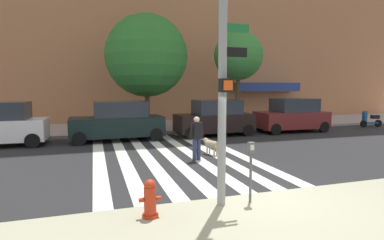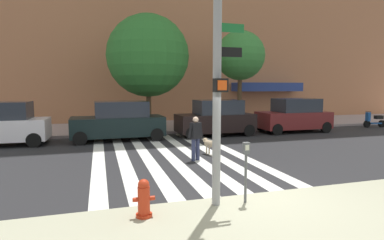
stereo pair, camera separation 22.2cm
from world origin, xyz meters
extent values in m
plane|color=#232326|center=(0.00, 5.52, 0.00)|extent=(160.00, 160.00, 0.00)
cube|color=gray|center=(0.00, 14.04, 0.07)|extent=(80.00, 6.00, 0.15)
cube|color=silver|center=(-3.60, 5.52, 0.00)|extent=(0.45, 10.44, 0.01)
cube|color=silver|center=(-2.70, 5.52, 0.00)|extent=(0.45, 10.44, 0.01)
cube|color=silver|center=(-1.80, 5.52, 0.00)|extent=(0.45, 10.44, 0.01)
cube|color=silver|center=(-0.90, 5.52, 0.00)|extent=(0.45, 10.44, 0.01)
cube|color=silver|center=(0.00, 5.52, 0.00)|extent=(0.45, 10.44, 0.01)
cube|color=silver|center=(0.90, 5.52, 0.00)|extent=(0.45, 10.44, 0.01)
cube|color=silver|center=(1.80, 5.52, 0.00)|extent=(0.45, 10.44, 0.01)
cube|color=navy|center=(9.88, 16.44, 2.75)|extent=(5.88, 1.60, 0.70)
cylinder|color=gray|center=(-1.12, -0.40, 3.05)|extent=(0.18, 0.18, 5.80)
cube|color=black|center=(-1.12, -0.60, 2.75)|extent=(0.28, 0.18, 0.28)
cube|color=#E54C14|center=(-1.12, -0.70, 2.75)|extent=(0.20, 0.01, 0.20)
cube|color=#19662D|center=(-0.82, -0.40, 3.95)|extent=(0.60, 0.03, 0.18)
cube|color=black|center=(-0.84, -0.40, 3.45)|extent=(0.56, 0.03, 0.20)
cylinder|color=#B82C14|center=(-2.73, -0.60, 0.18)|extent=(0.32, 0.32, 0.06)
cylinder|color=#B82C14|center=(-2.73, -0.60, 0.48)|extent=(0.24, 0.24, 0.55)
sphere|color=#B82C14|center=(-2.73, -0.60, 0.80)|extent=(0.23, 0.23, 0.23)
cylinder|color=#B82C14|center=(-2.90, -0.60, 0.51)|extent=(0.10, 0.09, 0.09)
cylinder|color=#B82C14|center=(-2.56, -0.60, 0.51)|extent=(0.10, 0.09, 0.09)
cylinder|color=#515456|center=(-0.45, -0.48, 0.70)|extent=(0.06, 0.06, 1.10)
cube|color=#515456|center=(-0.45, -0.48, 1.38)|extent=(0.14, 0.10, 0.26)
cube|color=beige|center=(-0.45, -0.53, 1.40)|extent=(0.09, 0.01, 0.12)
cylinder|color=black|center=(-6.40, 8.81, 0.33)|extent=(0.67, 0.24, 0.66)
cylinder|color=black|center=(-6.36, 10.46, 0.33)|extent=(0.67, 0.24, 0.66)
cube|color=black|center=(-2.62, 9.68, 0.73)|extent=(4.67, 2.09, 0.96)
cube|color=#232833|center=(-2.44, 9.68, 1.60)|extent=(2.66, 1.80, 0.79)
cylinder|color=black|center=(-4.43, 8.73, 0.33)|extent=(0.67, 0.24, 0.66)
cylinder|color=black|center=(-4.47, 10.54, 0.33)|extent=(0.67, 0.24, 0.66)
cylinder|color=black|center=(-0.77, 8.82, 0.33)|extent=(0.67, 0.24, 0.66)
cylinder|color=black|center=(-0.82, 10.63, 0.33)|extent=(0.67, 0.24, 0.66)
cube|color=black|center=(2.71, 9.68, 0.73)|extent=(4.39, 1.99, 0.97)
cube|color=#232833|center=(2.88, 9.69, 1.61)|extent=(2.58, 1.70, 0.79)
cylinder|color=black|center=(1.05, 8.78, 0.33)|extent=(0.67, 0.24, 0.66)
cylinder|color=black|center=(1.00, 10.46, 0.33)|extent=(0.67, 0.24, 0.66)
cylinder|color=black|center=(4.42, 8.90, 0.33)|extent=(0.67, 0.24, 0.66)
cylinder|color=black|center=(4.37, 10.58, 0.33)|extent=(0.67, 0.24, 0.66)
cube|color=maroon|center=(7.81, 9.68, 0.74)|extent=(4.31, 1.95, 0.98)
cube|color=#232833|center=(7.98, 9.68, 1.63)|extent=(2.53, 1.71, 0.80)
cylinder|color=black|center=(6.13, 8.80, 0.33)|extent=(0.66, 0.22, 0.66)
cylinder|color=black|center=(6.14, 10.57, 0.33)|extent=(0.66, 0.22, 0.66)
cylinder|color=black|center=(9.48, 8.79, 0.33)|extent=(0.66, 0.22, 0.66)
cylinder|color=black|center=(9.48, 10.56, 0.33)|extent=(0.66, 0.22, 0.66)
cylinder|color=black|center=(13.83, 10.00, 0.24)|extent=(0.49, 0.15, 0.48)
cylinder|color=black|center=(14.97, 9.87, 0.24)|extent=(0.49, 0.19, 0.48)
cube|color=#184A91|center=(14.45, 9.93, 0.29)|extent=(0.83, 0.41, 0.08)
cube|color=black|center=(14.70, 9.90, 0.69)|extent=(0.55, 0.36, 0.24)
cube|color=#184A91|center=(13.88, 9.99, 0.74)|extent=(0.23, 0.30, 0.60)
cylinder|color=black|center=(13.88, 9.99, 1.09)|extent=(0.09, 0.50, 0.04)
cylinder|color=#4C3823|center=(-0.63, 12.23, 1.70)|extent=(0.29, 0.29, 3.09)
sphere|color=#286628|center=(-0.63, 12.23, 4.59)|extent=(4.90, 4.90, 4.90)
cylinder|color=#4C3823|center=(5.59, 12.63, 2.04)|extent=(0.29, 0.29, 3.78)
sphere|color=#337533|center=(5.59, 12.63, 4.83)|extent=(3.28, 3.28, 3.28)
cylinder|color=#282D4C|center=(-0.23, 4.22, 0.41)|extent=(0.19, 0.19, 0.82)
cylinder|color=#282D4C|center=(-0.04, 4.29, 0.41)|extent=(0.19, 0.19, 0.82)
cube|color=black|center=(-0.14, 4.26, 1.12)|extent=(0.44, 0.36, 0.60)
cylinder|color=black|center=(-0.36, 4.17, 1.15)|extent=(0.24, 0.17, 0.57)
cylinder|color=black|center=(0.09, 4.34, 1.15)|extent=(0.24, 0.17, 0.57)
sphere|color=beige|center=(-0.14, 4.26, 1.53)|extent=(0.29, 0.29, 0.22)
cylinder|color=tan|center=(0.75, 4.97, 0.45)|extent=(0.46, 0.65, 0.26)
sphere|color=tan|center=(0.61, 5.32, 0.55)|extent=(0.26, 0.26, 0.20)
cylinder|color=tan|center=(0.90, 4.60, 0.50)|extent=(0.12, 0.23, 0.16)
cylinder|color=tan|center=(0.61, 5.14, 0.16)|extent=(0.07, 0.07, 0.32)
cylinder|color=tan|center=(0.74, 5.19, 0.16)|extent=(0.07, 0.07, 0.32)
cylinder|color=tan|center=(0.76, 4.75, 0.16)|extent=(0.07, 0.07, 0.32)
cylinder|color=tan|center=(0.89, 4.80, 0.16)|extent=(0.07, 0.07, 0.32)
camera|label=1|loc=(-3.73, -6.49, 2.71)|focal=29.01mm
camera|label=2|loc=(-3.52, -6.55, 2.71)|focal=29.01mm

